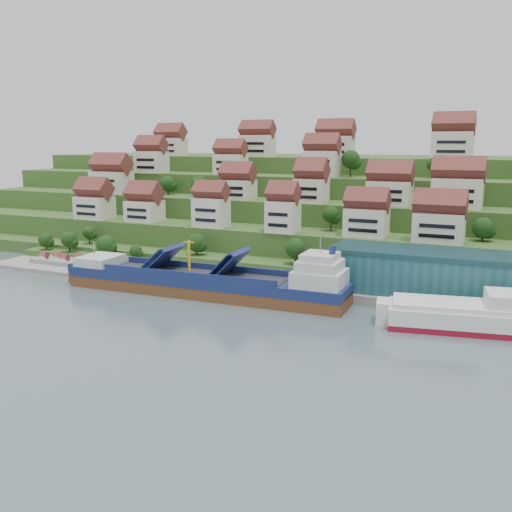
% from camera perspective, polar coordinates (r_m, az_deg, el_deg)
% --- Properties ---
extents(ground, '(300.00, 300.00, 0.00)m').
position_cam_1_polar(ground, '(135.58, -3.28, -4.30)').
color(ground, slate).
rests_on(ground, ground).
extents(quay, '(180.00, 14.00, 2.20)m').
position_cam_1_polar(quay, '(141.13, 6.81, -3.27)').
color(quay, gray).
rests_on(quay, ground).
extents(pebble_beach, '(45.00, 20.00, 1.00)m').
position_cam_1_polar(pebble_beach, '(178.24, -18.11, -0.90)').
color(pebble_beach, gray).
rests_on(pebble_beach, ground).
extents(hillside, '(260.00, 128.00, 31.00)m').
position_cam_1_polar(hillside, '(228.69, 8.99, 4.67)').
color(hillside, '#2D4C1E').
rests_on(hillside, ground).
extents(hillside_village, '(160.54, 64.21, 28.97)m').
position_cam_1_polar(hillside_village, '(185.52, 6.33, 7.42)').
color(hillside_village, silver).
rests_on(hillside_village, ground).
extents(hillside_trees, '(146.15, 62.13, 30.82)m').
position_cam_1_polar(hillside_trees, '(175.07, 1.24, 4.73)').
color(hillside_trees, '#1D4316').
rests_on(hillside_trees, ground).
extents(warehouse, '(60.00, 15.00, 10.00)m').
position_cam_1_polar(warehouse, '(135.68, 20.10, -1.83)').
color(warehouse, '#245B63').
rests_on(warehouse, quay).
extents(flagpole, '(1.28, 0.16, 8.00)m').
position_cam_1_polar(flagpole, '(135.75, 5.45, -1.31)').
color(flagpole, gray).
rests_on(flagpole, quay).
extents(beach_huts, '(14.40, 3.70, 2.20)m').
position_cam_1_polar(beach_huts, '(178.39, -18.88, -0.42)').
color(beach_huts, white).
rests_on(beach_huts, pebble_beach).
extents(cargo_ship, '(71.60, 13.68, 15.71)m').
position_cam_1_polar(cargo_ship, '(137.77, -4.60, -2.75)').
color(cargo_ship, brown).
rests_on(cargo_ship, ground).
extents(second_ship, '(31.28, 16.23, 8.64)m').
position_cam_1_polar(second_ship, '(120.68, 20.57, -5.70)').
color(second_ship, maroon).
rests_on(second_ship, ground).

